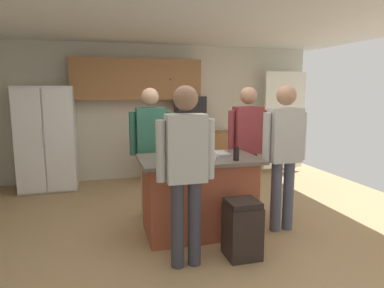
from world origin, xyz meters
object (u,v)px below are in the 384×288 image
at_px(person_guest_left, 186,164).
at_px(trash_bin, 242,229).
at_px(person_host_foreground, 284,148).
at_px(person_guest_by_door, 247,141).
at_px(kitchen_island, 198,195).
at_px(mug_blue_stoneware, 161,160).
at_px(glass_dark_ale, 159,153).
at_px(microwave_over_range, 190,105).
at_px(person_guest_right, 151,143).
at_px(glass_pilsner, 179,155).
at_px(mug_ceramic_white, 213,156).
at_px(serving_tray, 210,155).
at_px(refrigerator, 47,138).
at_px(glass_short_whisky, 236,154).

bearing_deg(person_guest_left, trash_bin, -62.73).
relative_size(person_host_foreground, person_guest_by_door, 1.01).
distance_m(kitchen_island, trash_bin, 0.79).
relative_size(mug_blue_stoneware, glass_dark_ale, 1.06).
relative_size(microwave_over_range, person_guest_right, 0.32).
relative_size(microwave_over_range, mug_blue_stoneware, 4.39).
distance_m(person_guest_by_door, glass_pilsner, 1.30).
xyz_separation_m(mug_ceramic_white, trash_bin, (0.15, -0.52, -0.69)).
height_order(person_guest_right, glass_dark_ale, person_guest_right).
xyz_separation_m(mug_blue_stoneware, glass_dark_ale, (0.05, 0.40, 0.00)).
distance_m(person_guest_by_door, serving_tray, 0.83).
distance_m(mug_blue_stoneware, mug_ceramic_white, 0.62).
bearing_deg(glass_dark_ale, mug_blue_stoneware, -96.60).
xyz_separation_m(kitchen_island, mug_blue_stoneware, (-0.50, -0.28, 0.52)).
height_order(kitchen_island, mug_blue_stoneware, mug_blue_stoneware).
relative_size(person_host_foreground, mug_ceramic_white, 14.91).
distance_m(refrigerator, person_guest_by_door, 3.50).
bearing_deg(glass_dark_ale, serving_tray, -8.31).
distance_m(refrigerator, microwave_over_range, 2.66).
bearing_deg(glass_dark_ale, glass_pilsner, -60.18).
height_order(person_guest_left, glass_dark_ale, person_guest_left).
xyz_separation_m(person_guest_left, person_host_foreground, (1.36, 0.55, 0.01)).
bearing_deg(person_guest_by_door, person_guest_left, 16.41).
bearing_deg(microwave_over_range, person_host_foreground, -81.26).
distance_m(kitchen_island, glass_dark_ale, 0.70).
height_order(mug_blue_stoneware, glass_dark_ale, glass_dark_ale).
height_order(refrigerator, glass_short_whisky, refrigerator).
height_order(microwave_over_range, person_host_foreground, person_host_foreground).
xyz_separation_m(person_guest_by_door, glass_pilsner, (-1.12, -0.67, -0.02)).
height_order(person_guest_right, person_guest_by_door, person_guest_by_door).
bearing_deg(person_host_foreground, person_guest_right, -20.37).
bearing_deg(mug_blue_stoneware, kitchen_island, 29.46).
height_order(refrigerator, mug_ceramic_white, refrigerator).
distance_m(person_guest_right, person_guest_by_door, 1.33).
bearing_deg(serving_tray, mug_blue_stoneware, -154.49).
relative_size(refrigerator, person_guest_left, 1.02).
height_order(microwave_over_range, person_guest_by_door, person_guest_by_door).
bearing_deg(person_guest_by_door, glass_pilsner, 1.40).
height_order(glass_pilsner, glass_short_whisky, glass_short_whisky).
bearing_deg(mug_blue_stoneware, glass_dark_ale, 83.40).
bearing_deg(mug_blue_stoneware, person_guest_left, -71.18).
xyz_separation_m(person_guest_left, trash_bin, (0.61, 0.03, -0.73)).
relative_size(microwave_over_range, person_guest_by_door, 0.32).
relative_size(person_guest_by_door, trash_bin, 2.90).
height_order(glass_short_whisky, trash_bin, glass_short_whisky).
relative_size(microwave_over_range, serving_tray, 1.27).
bearing_deg(glass_pilsner, serving_tray, 27.33).
distance_m(refrigerator, glass_pilsner, 3.20).
distance_m(kitchen_island, person_guest_by_door, 1.11).
xyz_separation_m(person_host_foreground, glass_short_whisky, (-0.66, -0.08, -0.02)).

